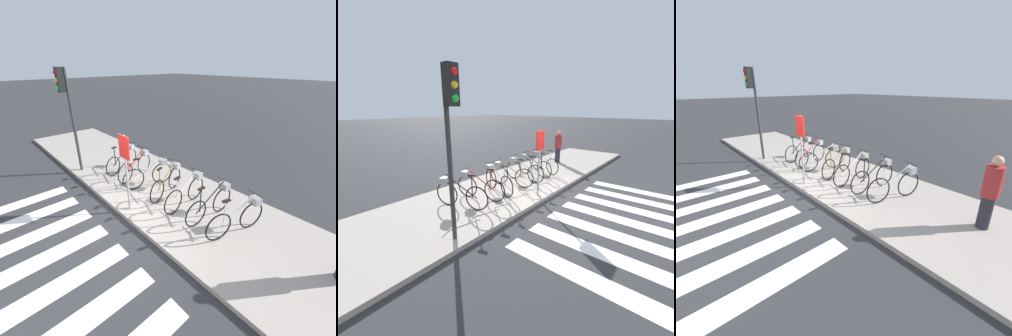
% 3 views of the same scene
% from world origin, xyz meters
% --- Properties ---
extents(ground_plane, '(120.00, 120.00, 0.00)m').
position_xyz_m(ground_plane, '(0.00, 0.00, 0.00)').
color(ground_plane, '#2D2D30').
extents(sidewalk, '(17.59, 3.31, 0.12)m').
position_xyz_m(sidewalk, '(0.00, 1.66, 0.06)').
color(sidewalk, '#9E9389').
rests_on(sidewalk, ground_plane).
extents(parked_bicycle_0, '(0.67, 1.62, 1.04)m').
position_xyz_m(parked_bicycle_0, '(-2.43, 1.56, 0.57)').
color(parked_bicycle_0, black).
rests_on(parked_bicycle_0, sidewalk).
extents(parked_bicycle_1, '(0.59, 1.65, 1.04)m').
position_xyz_m(parked_bicycle_1, '(-1.64, 1.59, 0.57)').
color(parked_bicycle_1, black).
rests_on(parked_bicycle_1, sidewalk).
extents(parked_bicycle_2, '(0.61, 1.65, 1.04)m').
position_xyz_m(parked_bicycle_2, '(-0.80, 1.55, 0.57)').
color(parked_bicycle_2, black).
rests_on(parked_bicycle_2, sidewalk).
extents(parked_bicycle_3, '(0.61, 1.65, 1.04)m').
position_xyz_m(parked_bicycle_3, '(-0.05, 1.63, 0.57)').
color(parked_bicycle_3, black).
rests_on(parked_bicycle_3, sidewalk).
extents(parked_bicycle_4, '(0.46, 1.70, 1.04)m').
position_xyz_m(parked_bicycle_4, '(0.77, 1.61, 0.57)').
color(parked_bicycle_4, black).
rests_on(parked_bicycle_4, sidewalk).
extents(parked_bicycle_5, '(0.46, 1.70, 1.04)m').
position_xyz_m(parked_bicycle_5, '(1.58, 1.68, 0.57)').
color(parked_bicycle_5, black).
rests_on(parked_bicycle_5, sidewalk).
extents(parked_bicycle_6, '(0.61, 1.65, 1.04)m').
position_xyz_m(parked_bicycle_6, '(2.37, 1.65, 0.57)').
color(parked_bicycle_6, black).
rests_on(parked_bicycle_6, sidewalk).
extents(pedestrian, '(0.34, 0.34, 1.64)m').
position_xyz_m(pedestrian, '(4.44, 2.00, 0.98)').
color(pedestrian, '#23232D').
rests_on(pedestrian, sidewalk).
extents(traffic_light, '(0.24, 0.40, 3.58)m').
position_xyz_m(traffic_light, '(-3.52, 0.24, 2.69)').
color(traffic_light, '#2D2D2D').
rests_on(traffic_light, sidewalk).
extents(sign_post, '(0.44, 0.07, 2.11)m').
position_xyz_m(sign_post, '(-0.18, 0.29, 1.56)').
color(sign_post, '#99999E').
rests_on(sign_post, sidewalk).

